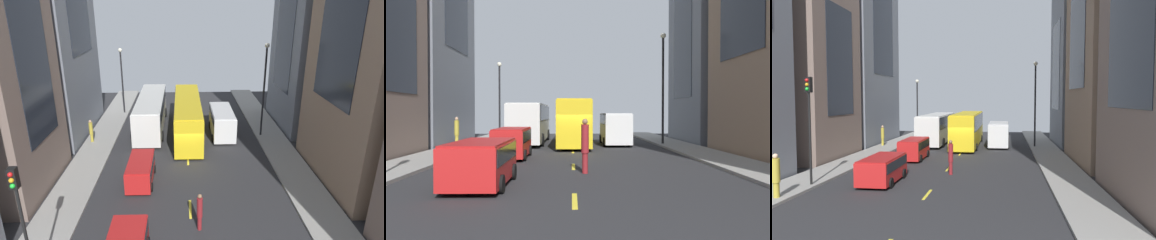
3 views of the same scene
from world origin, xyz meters
The scene contains 22 objects.
ground_plane centered at (0.00, 0.00, 0.00)m, with size 43.21×43.21×0.00m, color #28282B.
sidewalk_west centered at (-8.18, 0.00, 0.07)m, with size 2.85×44.00×0.15m, color gray.
sidewalk_east centered at (8.18, 0.00, 0.07)m, with size 2.85×44.00×0.15m, color gray.
lane_stripe_1 centered at (0.00, -14.00, 0.01)m, with size 0.16×2.00×0.01m, color yellow.
lane_stripe_2 centered at (0.00, -7.00, 0.01)m, with size 0.16×2.00×0.01m, color yellow.
lane_stripe_3 centered at (0.00, 0.00, 0.01)m, with size 0.16×2.00×0.01m, color yellow.
lane_stripe_4 centered at (0.00, 7.00, 0.01)m, with size 0.16×2.00×0.01m, color yellow.
lane_stripe_5 centered at (0.00, 14.00, 0.01)m, with size 0.16×2.00×0.01m, color yellow.
lane_stripe_6 centered at (0.00, 21.00, 0.01)m, with size 0.16×2.00×0.01m, color yellow.
building_west_1 centered at (-13.98, -3.81, 8.38)m, with size 8.43×8.34×16.76m.
building_east_2 centered at (13.75, 8.21, 8.78)m, with size 7.97×9.56×17.56m.
city_bus_white centered at (-3.65, 7.43, 2.01)m, with size 2.80×11.29×3.35m.
streetcar_yellow centered at (0.09, 5.76, 2.12)m, with size 2.70×12.31×3.59m.
delivery_van_white centered at (3.46, 5.38, 1.51)m, with size 2.25×5.64×2.58m.
car_red_0 centered at (-3.52, -3.47, 1.02)m, with size 1.92×4.14×1.74m.
car_red_1 centered at (-3.33, -11.66, 0.95)m, with size 2.08×4.16×1.61m.
pedestrian_crossing_mid centered at (0.49, -8.97, 1.28)m, with size 0.33×0.33×2.37m.
pedestrian_crossing_near centered at (-8.91, 3.70, 1.29)m, with size 0.35×0.35×2.14m.
pedestrian_walking_far centered at (-7.40, -15.94, 1.34)m, with size 0.40×0.40×2.26m.
traffic_light_near_corner centered at (-7.16, -13.17, 4.49)m, with size 0.32×0.44×6.29m.
streetlamp_near centered at (-7.26, 12.22, 4.70)m, with size 0.44×0.44×7.49m.
streetlamp_far centered at (7.26, 4.86, 5.43)m, with size 0.44×0.44×8.87m.
Camera 3 is at (4.15, -32.13, 5.21)m, focal length 32.55 mm.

